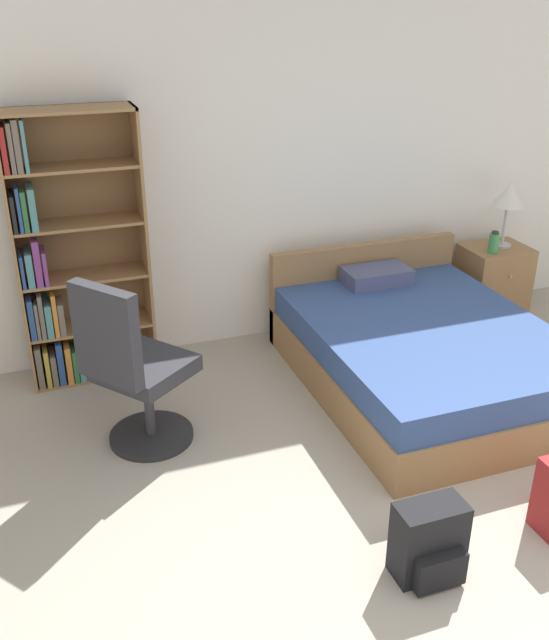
# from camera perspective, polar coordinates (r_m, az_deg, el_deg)

# --- Properties ---
(ground_plane) EXTENTS (14.00, 14.00, 0.00)m
(ground_plane) POSITION_cam_1_polar(r_m,az_deg,el_deg) (3.56, 19.67, -22.58)
(ground_plane) COLOR #A39989
(wall_back) EXTENTS (9.00, 0.06, 2.60)m
(wall_back) POSITION_cam_1_polar(r_m,az_deg,el_deg) (5.40, 0.13, 11.80)
(wall_back) COLOR white
(wall_back) RESTS_ON ground_plane
(bookshelf) EXTENTS (0.86, 0.32, 1.87)m
(bookshelf) POSITION_cam_1_polar(r_m,az_deg,el_deg) (5.00, -16.36, 4.37)
(bookshelf) COLOR olive
(bookshelf) RESTS_ON ground_plane
(bed) EXTENTS (1.56, 2.04, 0.73)m
(bed) POSITION_cam_1_polar(r_m,az_deg,el_deg) (5.07, 11.61, -2.40)
(bed) COLOR olive
(bed) RESTS_ON ground_plane
(office_chair) EXTENTS (0.72, 0.71, 1.11)m
(office_chair) POSITION_cam_1_polar(r_m,az_deg,el_deg) (4.23, -11.20, -4.10)
(office_chair) COLOR #232326
(office_chair) RESTS_ON ground_plane
(nightstand) EXTENTS (0.52, 0.44, 0.60)m
(nightstand) POSITION_cam_1_polar(r_m,az_deg,el_deg) (6.27, 17.02, 3.01)
(nightstand) COLOR olive
(nightstand) RESTS_ON ground_plane
(table_lamp) EXTENTS (0.25, 0.25, 0.53)m
(table_lamp) POSITION_cam_1_polar(r_m,az_deg,el_deg) (6.08, 18.22, 9.34)
(table_lamp) COLOR #B2B2B7
(table_lamp) RESTS_ON nightstand
(water_bottle) EXTENTS (0.08, 0.08, 0.18)m
(water_bottle) POSITION_cam_1_polar(r_m,az_deg,el_deg) (5.99, 17.14, 5.92)
(water_bottle) COLOR #3F8C4C
(water_bottle) RESTS_ON nightstand
(backpack_black) EXTENTS (0.33, 0.24, 0.39)m
(backpack_black) POSITION_cam_1_polar(r_m,az_deg,el_deg) (3.58, 12.31, -17.00)
(backpack_black) COLOR black
(backpack_black) RESTS_ON ground_plane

